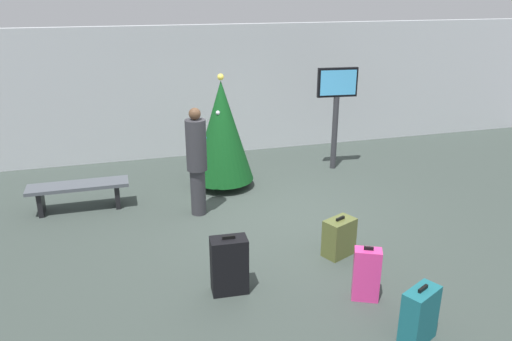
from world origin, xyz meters
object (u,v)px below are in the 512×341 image
object	(u,v)px
flight_info_kiosk	(337,100)
suitcase_3	(229,265)
suitcase_0	(339,237)
suitcase_2	(419,316)
holiday_tree	(222,131)
traveller_0	(197,159)
suitcase_1	(366,274)
waiting_bench	(79,190)

from	to	relation	value
flight_info_kiosk	suitcase_3	xyz separation A→B (m)	(-3.15, -3.87, -1.10)
suitcase_0	suitcase_2	bearing A→B (deg)	-88.90
holiday_tree	traveller_0	world-z (taller)	holiday_tree
suitcase_1	suitcase_2	bearing A→B (deg)	-78.38
holiday_tree	suitcase_1	world-z (taller)	holiday_tree
traveller_0	suitcase_3	distance (m)	2.46
suitcase_3	flight_info_kiosk	bearing A→B (deg)	50.82
holiday_tree	flight_info_kiosk	size ratio (longest dim) A/B	1.02
waiting_bench	suitcase_1	size ratio (longest dim) A/B	2.32
suitcase_0	flight_info_kiosk	bearing A→B (deg)	67.02
suitcase_1	suitcase_2	xyz separation A→B (m)	(0.18, -0.86, -0.02)
suitcase_2	suitcase_1	bearing A→B (deg)	101.62
suitcase_2	suitcase_3	world-z (taller)	suitcase_3
holiday_tree	suitcase_3	bearing A→B (deg)	-100.96
holiday_tree	suitcase_0	world-z (taller)	holiday_tree
suitcase_1	holiday_tree	bearing A→B (deg)	102.24
suitcase_1	suitcase_3	distance (m)	1.68
traveller_0	suitcase_0	distance (m)	2.66
waiting_bench	suitcase_2	world-z (taller)	suitcase_2
waiting_bench	suitcase_3	xyz separation A→B (m)	(1.93, -3.10, 0.01)
traveller_0	suitcase_2	distance (m)	4.28
holiday_tree	suitcase_2	xyz separation A→B (m)	(1.07, -4.97, -0.78)
waiting_bench	traveller_0	xyz separation A→B (m)	(1.94, -0.71, 0.61)
suitcase_0	suitcase_1	bearing A→B (deg)	-97.40
holiday_tree	suitcase_3	xyz separation A→B (m)	(-0.68, -3.50, -0.73)
traveller_0	suitcase_3	size ratio (longest dim) A/B	2.35
waiting_bench	traveller_0	size ratio (longest dim) A/B	0.91
suitcase_0	suitcase_3	world-z (taller)	suitcase_3
suitcase_2	holiday_tree	bearing A→B (deg)	102.13
flight_info_kiosk	suitcase_2	distance (m)	5.64
traveller_0	suitcase_0	xyz separation A→B (m)	(1.70, -1.92, -0.70)
flight_info_kiosk	waiting_bench	size ratio (longest dim) A/B	1.28
suitcase_3	suitcase_2	bearing A→B (deg)	-40.02
traveller_0	suitcase_0	bearing A→B (deg)	-48.59
suitcase_1	suitcase_2	world-z (taller)	suitcase_1
flight_info_kiosk	suitcase_0	bearing A→B (deg)	-112.98
traveller_0	suitcase_1	world-z (taller)	traveller_0
waiting_bench	suitcase_3	world-z (taller)	suitcase_3
suitcase_3	holiday_tree	bearing A→B (deg)	79.04
traveller_0	suitcase_1	distance (m)	3.44
traveller_0	holiday_tree	bearing A→B (deg)	59.17
waiting_bench	suitcase_0	size ratio (longest dim) A/B	2.81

